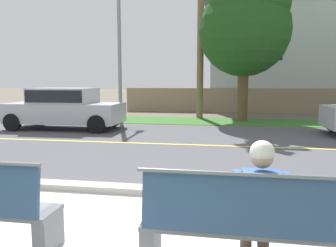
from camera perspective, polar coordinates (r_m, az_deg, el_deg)
The scene contains 12 objects.
ground_plane at distance 10.81m, azimuth 2.89°, elevation -2.20°, with size 140.00×140.00×0.00m, color #665B4C.
curb_edge at distance 5.37m, azimuth -4.25°, elevation -11.46°, with size 44.00×0.30×0.11m, color #ADA89E.
street_asphalt at distance 9.34m, azimuth 1.83°, elevation -3.68°, with size 52.00×8.00×0.01m, color #515156.
road_centre_line at distance 9.34m, azimuth 1.83°, elevation -3.65°, with size 48.00×0.14×0.01m, color #E0CC4C.
far_verge_grass at distance 14.90m, azimuth 4.75°, elevation 0.43°, with size 48.00×2.80×0.02m, color #38702D.
bench_right at distance 3.23m, azimuth 14.50°, elevation -16.91°, with size 2.08×0.48×1.01m.
seated_person_blue at distance 3.32m, azimuth 15.53°, elevation -12.39°, with size 0.52×0.68×1.25m.
car_silver_near at distance 12.94m, azimuth -17.55°, elevation 2.84°, with size 4.30×1.86×1.54m.
streetlamp at distance 15.41m, azimuth -8.21°, elevation 14.97°, with size 0.24×2.10×6.72m.
shade_tree_far_left at distance 15.27m, azimuth 13.64°, elevation 16.51°, with size 3.99×3.99×6.59m.
garden_wall at distance 19.55m, azimuth 11.63°, elevation 3.97°, with size 13.00×0.36×1.40m, color gray.
house_across_street at distance 23.44m, azimuth 23.53°, elevation 11.22°, with size 13.54×6.91×7.17m.
Camera 1 is at (1.22, -2.59, 1.78)m, focal length 35.17 mm.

